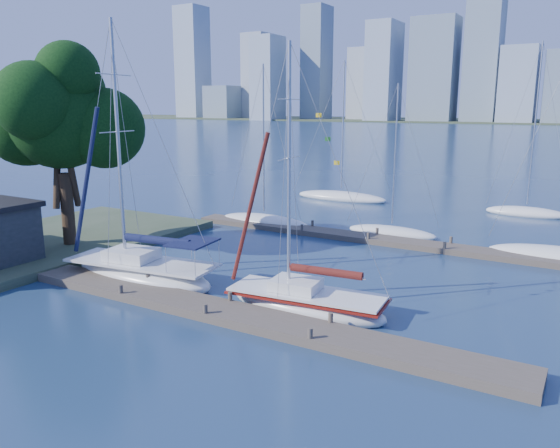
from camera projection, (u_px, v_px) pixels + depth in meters
The scene contains 11 objects.
ground at pixel (218, 315), 23.95m from camera, with size 700.00×700.00×0.00m, color #182D4D.
near_dock at pixel (218, 311), 23.91m from camera, with size 26.00×2.00×0.40m, color #4D4538.
far_dock at pixel (387, 241), 36.39m from camera, with size 30.00×1.80×0.36m, color #4D4538.
shore at pixel (33, 246), 34.86m from camera, with size 12.00×22.00×0.50m, color #38472D.
tree at pixel (60, 113), 32.57m from camera, with size 9.20×8.41×12.62m.
sailboat_navy at pixel (141, 261), 28.53m from camera, with size 9.13×4.00×13.80m.
sailboat_maroon at pixel (306, 289), 24.30m from camera, with size 7.73×3.16×12.16m.
bg_boat_0 at pixel (264, 221), 42.22m from camera, with size 7.98×4.08×12.35m.
bg_boat_2 at pixel (392, 232), 38.69m from camera, with size 6.68×2.87×10.78m.
bg_boat_6 at pixel (341, 197), 53.29m from camera, with size 9.51×5.83×13.53m.
bg_boat_7 at pixel (526, 212), 45.66m from camera, with size 6.80×3.72×14.34m.
Camera 1 is at (13.79, -18.05, 9.01)m, focal length 35.00 mm.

